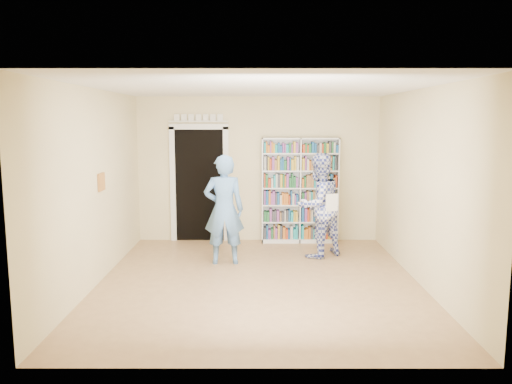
{
  "coord_description": "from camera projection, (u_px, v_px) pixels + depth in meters",
  "views": [
    {
      "loc": [
        -0.03,
        -6.81,
        2.26
      ],
      "look_at": [
        -0.04,
        0.9,
        1.16
      ],
      "focal_mm": 35.0,
      "sensor_mm": 36.0,
      "label": 1
    }
  ],
  "objects": [
    {
      "name": "wall_art",
      "position": [
        101.0,
        182.0,
        7.07
      ],
      "size": [
        0.03,
        0.25,
        0.25
      ],
      "primitive_type": "cube",
      "color": "brown",
      "rests_on": "wall_left"
    },
    {
      "name": "man_blue",
      "position": [
        224.0,
        210.0,
        7.86
      ],
      "size": [
        0.66,
        0.45,
        1.74
      ],
      "primitive_type": "imported",
      "rotation": [
        0.0,
        0.0,
        3.2
      ],
      "color": "#5684BF",
      "rests_on": "floor"
    },
    {
      "name": "ceiling",
      "position": [
        259.0,
        88.0,
        6.68
      ],
      "size": [
        5.0,
        5.0,
        0.0
      ],
      "primitive_type": "plane",
      "rotation": [
        3.14,
        0.0,
        0.0
      ],
      "color": "white",
      "rests_on": "wall_back"
    },
    {
      "name": "doorway",
      "position": [
        199.0,
        179.0,
        9.35
      ],
      "size": [
        1.1,
        0.08,
        2.43
      ],
      "color": "black",
      "rests_on": "floor"
    },
    {
      "name": "bookshelf",
      "position": [
        300.0,
        190.0,
        9.25
      ],
      "size": [
        1.42,
        0.27,
        1.95
      ],
      "rotation": [
        0.0,
        0.0,
        -0.25
      ],
      "color": "white",
      "rests_on": "floor"
    },
    {
      "name": "wall_back",
      "position": [
        258.0,
        170.0,
        9.35
      ],
      "size": [
        4.5,
        0.0,
        4.5
      ],
      "primitive_type": "plane",
      "rotation": [
        1.57,
        0.0,
        0.0
      ],
      "color": "beige",
      "rests_on": "floor"
    },
    {
      "name": "wall_left",
      "position": [
        96.0,
        187.0,
        6.88
      ],
      "size": [
        0.0,
        5.0,
        5.0
      ],
      "primitive_type": "plane",
      "rotation": [
        1.57,
        0.0,
        1.57
      ],
      "color": "beige",
      "rests_on": "floor"
    },
    {
      "name": "man_plaid",
      "position": [
        318.0,
        205.0,
        8.26
      ],
      "size": [
        1.07,
        1.02,
        1.73
      ],
      "primitive_type": "imported",
      "rotation": [
        0.0,
        0.0,
        3.76
      ],
      "color": "#2F3B91",
      "rests_on": "floor"
    },
    {
      "name": "wall_right",
      "position": [
        422.0,
        187.0,
        6.87
      ],
      "size": [
        0.0,
        5.0,
        5.0
      ],
      "primitive_type": "plane",
      "rotation": [
        1.57,
        0.0,
        -1.57
      ],
      "color": "beige",
      "rests_on": "floor"
    },
    {
      "name": "floor",
      "position": [
        258.0,
        282.0,
        7.07
      ],
      "size": [
        5.0,
        5.0,
        0.0
      ],
      "primitive_type": "plane",
      "color": "#936B47",
      "rests_on": "ground"
    },
    {
      "name": "paper_sheet",
      "position": [
        332.0,
        203.0,
        7.99
      ],
      "size": [
        0.2,
        0.05,
        0.28
      ],
      "primitive_type": "cube",
      "rotation": [
        0.0,
        0.0,
        0.2
      ],
      "color": "white",
      "rests_on": "man_plaid"
    }
  ]
}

